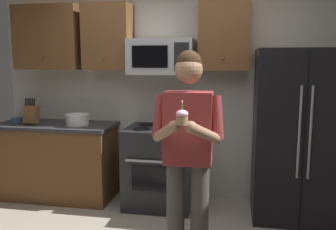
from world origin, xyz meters
TOP-DOWN VIEW (x-y plane):
  - wall_back at (0.00, 1.75)m, footprint 4.40×0.10m
  - oven_range at (-0.15, 1.36)m, footprint 0.76×0.70m
  - microwave at (-0.15, 1.48)m, footprint 0.74×0.41m
  - refrigerator at (1.35, 1.32)m, footprint 0.90×0.75m
  - cabinet_row_upper at (-0.72, 1.53)m, footprint 2.78×0.36m
  - counter_left at (-1.45, 1.38)m, footprint 1.44×0.66m
  - knife_block at (-1.72, 1.33)m, footprint 0.16×0.15m
  - bowl_large_white at (-1.15, 1.35)m, footprint 0.28×0.28m
  - bowl_small_colored at (-1.96, 1.39)m, footprint 0.13×0.13m
  - person at (0.33, 0.19)m, footprint 0.60×0.48m
  - cupcake at (0.33, -0.14)m, footprint 0.09×0.09m

SIDE VIEW (x-z plane):
  - oven_range at x=-0.15m, z-range 0.00..0.93m
  - counter_left at x=-1.45m, z-range 0.00..0.92m
  - refrigerator at x=1.35m, z-range 0.00..1.80m
  - bowl_small_colored at x=-1.96m, z-range 0.92..0.98m
  - bowl_large_white at x=-1.15m, z-range 0.92..1.05m
  - person at x=0.33m, z-range 0.11..1.88m
  - knife_block at x=-1.72m, z-range 0.88..1.20m
  - cupcake at x=0.33m, z-range 1.20..1.38m
  - wall_back at x=0.00m, z-range 0.00..2.60m
  - microwave at x=-0.15m, z-range 1.52..1.92m
  - cabinet_row_upper at x=-0.72m, z-range 1.57..2.33m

